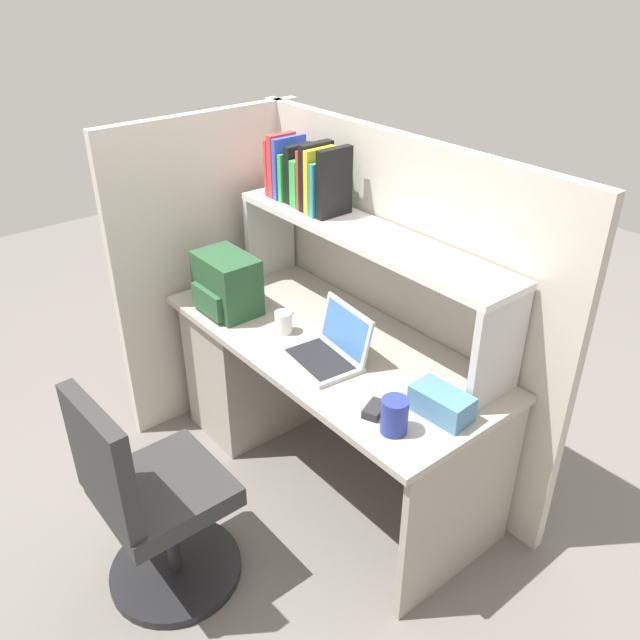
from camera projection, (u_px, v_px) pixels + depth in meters
ground_plane at (328, 469)px, 3.17m from camera, size 8.00×8.00×0.00m
desk at (278, 365)px, 3.23m from camera, size 1.60×0.70×0.73m
cubicle_partition_rear at (393, 305)px, 2.99m from camera, size 1.84×0.05×1.55m
cubicle_partition_left at (214, 268)px, 3.33m from camera, size 0.05×1.06×1.55m
overhead_hutch at (366, 253)px, 2.74m from camera, size 1.44×0.28×0.45m
reference_books_on_shelf at (307, 176)px, 2.89m from camera, size 0.42×0.19×0.29m
laptop at (330, 349)px, 2.65m from camera, size 0.34×0.29×0.22m
backpack at (226, 284)px, 2.98m from camera, size 0.30×0.23×0.27m
computer_mouse at (375, 410)px, 2.36m from camera, size 0.10×0.12×0.03m
paper_cup at (283, 322)px, 2.84m from camera, size 0.08×0.08×0.10m
tissue_box at (441, 403)px, 2.34m from camera, size 0.23×0.13×0.10m
snack_canister at (394, 416)px, 2.25m from camera, size 0.10×0.10×0.13m
office_chair at (152, 509)px, 2.42m from camera, size 0.52×0.52×0.93m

